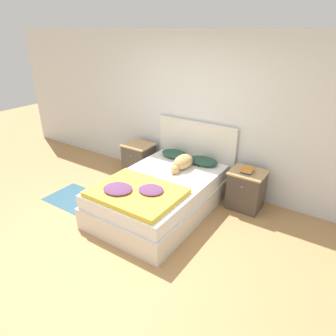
# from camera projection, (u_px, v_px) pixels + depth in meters

# --- Properties ---
(ground_plane) EXTENTS (16.00, 16.00, 0.00)m
(ground_plane) POSITION_uv_depth(u_px,v_px,m) (119.00, 245.00, 3.89)
(ground_plane) COLOR tan
(wall_back) EXTENTS (9.00, 0.06, 2.55)m
(wall_back) POSITION_uv_depth(u_px,v_px,m) (201.00, 113.00, 4.96)
(wall_back) COLOR silver
(wall_back) RESTS_ON ground_plane
(bed) EXTENTS (1.38, 2.10, 0.53)m
(bed) POSITION_uv_depth(u_px,v_px,m) (160.00, 195.00, 4.54)
(bed) COLOR silver
(bed) RESTS_ON ground_plane
(headboard) EXTENTS (1.46, 0.06, 1.15)m
(headboard) POSITION_uv_depth(u_px,v_px,m) (195.00, 152.00, 5.20)
(headboard) COLOR silver
(headboard) RESTS_ON ground_plane
(nightstand_left) EXTENTS (0.52, 0.47, 0.61)m
(nightstand_left) POSITION_uv_depth(u_px,v_px,m) (139.00, 159.00, 5.65)
(nightstand_left) COLOR #4C4238
(nightstand_left) RESTS_ON ground_plane
(nightstand_right) EXTENTS (0.52, 0.47, 0.61)m
(nightstand_right) POSITION_uv_depth(u_px,v_px,m) (246.00, 190.00, 4.59)
(nightstand_right) COLOR #4C4238
(nightstand_right) RESTS_ON ground_plane
(pillow_left) EXTENTS (0.49, 0.32, 0.11)m
(pillow_left) POSITION_uv_depth(u_px,v_px,m) (175.00, 154.00, 5.17)
(pillow_left) COLOR #284C3D
(pillow_left) RESTS_ON bed
(pillow_right) EXTENTS (0.49, 0.32, 0.11)m
(pillow_right) POSITION_uv_depth(u_px,v_px,m) (203.00, 161.00, 4.89)
(pillow_right) COLOR #284C3D
(pillow_right) RESTS_ON bed
(quilt) EXTENTS (1.17, 0.90, 0.12)m
(quilt) POSITION_uv_depth(u_px,v_px,m) (136.00, 192.00, 3.99)
(quilt) COLOR yellow
(quilt) RESTS_ON bed
(dog) EXTENTS (0.25, 0.62, 0.22)m
(dog) POSITION_uv_depth(u_px,v_px,m) (183.00, 163.00, 4.72)
(dog) COLOR tan
(dog) RESTS_ON bed
(book_stack) EXTENTS (0.18, 0.21, 0.06)m
(book_stack) POSITION_uv_depth(u_px,v_px,m) (247.00, 170.00, 4.43)
(book_stack) COLOR #285689
(book_stack) RESTS_ON nightstand_right
(rug) EXTENTS (0.93, 0.68, 0.00)m
(rug) POSITION_uv_depth(u_px,v_px,m) (76.00, 198.00, 4.94)
(rug) COLOR #335B70
(rug) RESTS_ON ground_plane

